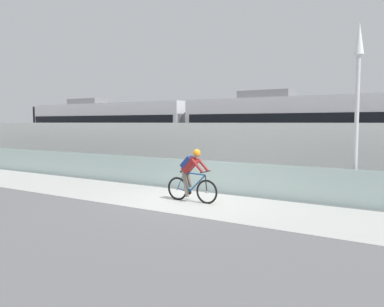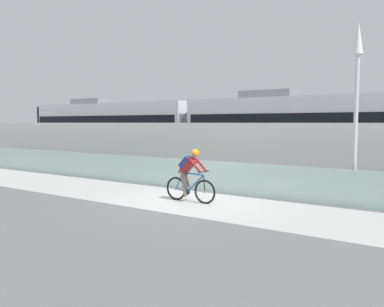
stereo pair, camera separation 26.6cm
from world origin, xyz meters
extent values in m
plane|color=slate|center=(0.00, 0.00, 0.00)|extent=(200.00, 200.00, 0.00)
cube|color=beige|center=(0.00, 0.00, 0.01)|extent=(32.00, 3.20, 0.01)
cube|color=#ADC6C1|center=(0.00, 1.85, 0.54)|extent=(32.00, 0.05, 1.08)
cube|color=silver|center=(0.00, 3.65, 1.19)|extent=(32.00, 0.36, 2.38)
cube|color=#595654|center=(0.00, 6.13, 0.00)|extent=(32.00, 0.08, 0.01)
cube|color=#595654|center=(0.00, 7.57, 0.00)|extent=(32.00, 0.08, 0.01)
cube|color=silver|center=(-9.92, 6.85, 1.90)|extent=(11.00, 2.50, 3.10)
cube|color=black|center=(-9.92, 6.85, 2.25)|extent=(10.56, 2.54, 1.04)
cube|color=red|center=(-9.92, 6.85, 0.53)|extent=(10.78, 2.53, 0.28)
cube|color=slate|center=(-11.90, 6.85, 3.63)|extent=(2.40, 1.10, 0.36)
cube|color=#232326|center=(-13.44, 6.85, 0.36)|extent=(1.40, 1.88, 0.20)
cylinder|color=black|center=(-13.44, 6.13, 0.30)|extent=(0.60, 0.10, 0.60)
cylinder|color=black|center=(-13.44, 7.57, 0.30)|extent=(0.60, 0.10, 0.60)
cube|color=#232326|center=(-6.40, 6.85, 0.36)|extent=(1.40, 1.88, 0.20)
cylinder|color=black|center=(-6.40, 6.13, 0.30)|extent=(0.60, 0.10, 0.60)
cylinder|color=black|center=(-6.40, 7.57, 0.30)|extent=(0.60, 0.10, 0.60)
cube|color=black|center=(-15.37, 6.85, 1.90)|extent=(0.16, 2.54, 2.94)
cube|color=silver|center=(1.58, 6.85, 1.90)|extent=(11.00, 2.50, 3.10)
cube|color=black|center=(1.58, 6.85, 2.25)|extent=(10.56, 2.54, 1.04)
cube|color=red|center=(1.58, 6.85, 0.53)|extent=(10.78, 2.53, 0.28)
cube|color=slate|center=(-0.40, 6.85, 3.63)|extent=(2.40, 1.10, 0.36)
cube|color=#232326|center=(-1.94, 6.85, 0.36)|extent=(1.40, 1.88, 0.20)
cylinder|color=black|center=(-1.94, 6.13, 0.30)|extent=(0.60, 0.10, 0.60)
cylinder|color=black|center=(-1.94, 7.57, 0.30)|extent=(0.60, 0.10, 0.60)
cylinder|color=#59595B|center=(-4.17, 6.85, 1.90)|extent=(0.60, 2.30, 2.30)
torus|color=black|center=(0.63, 0.00, 0.36)|extent=(0.72, 0.06, 0.72)
cylinder|color=#99999E|center=(0.63, 0.00, 0.36)|extent=(0.07, 0.10, 0.07)
torus|color=black|center=(-0.42, 0.00, 0.36)|extent=(0.72, 0.06, 0.72)
cylinder|color=#99999E|center=(-0.42, 0.00, 0.36)|extent=(0.07, 0.10, 0.07)
cylinder|color=#144C8C|center=(0.29, 0.00, 0.57)|extent=(0.60, 0.04, 0.58)
cylinder|color=#144C8C|center=(-0.09, 0.00, 0.59)|extent=(0.22, 0.04, 0.59)
cylinder|color=#144C8C|center=(0.20, 0.00, 0.86)|extent=(0.76, 0.04, 0.07)
cylinder|color=#144C8C|center=(-0.21, 0.00, 0.33)|extent=(0.43, 0.03, 0.09)
cylinder|color=#144C8C|center=(-0.30, 0.00, 0.62)|extent=(0.27, 0.02, 0.53)
cylinder|color=black|center=(0.60, 0.00, 0.60)|extent=(0.08, 0.03, 0.49)
cube|color=black|center=(-0.18, 0.00, 0.90)|extent=(0.24, 0.10, 0.05)
cylinder|color=black|center=(0.58, 0.00, 0.95)|extent=(0.03, 0.58, 0.03)
cylinder|color=#262628|center=(0.00, 0.00, 0.30)|extent=(0.18, 0.02, 0.18)
cube|color=maroon|center=(0.04, 0.00, 1.11)|extent=(0.50, 0.28, 0.51)
cube|color=navy|center=(-0.05, 0.00, 1.21)|extent=(0.38, 0.30, 0.38)
sphere|color=#997051|center=(0.28, 0.00, 1.46)|extent=(0.20, 0.20, 0.20)
sphere|color=orange|center=(0.28, 0.00, 1.49)|extent=(0.23, 0.23, 0.23)
cylinder|color=maroon|center=(0.40, -0.16, 1.12)|extent=(0.41, 0.08, 0.41)
cylinder|color=maroon|center=(0.40, 0.16, 1.12)|extent=(0.41, 0.08, 0.41)
cylinder|color=#726656|center=(-0.07, -0.09, 0.55)|extent=(0.25, 0.11, 0.79)
cylinder|color=#726656|center=(-0.07, 0.09, 0.69)|extent=(0.25, 0.11, 0.52)
cylinder|color=gray|center=(4.31, 2.15, 0.10)|extent=(0.24, 0.24, 0.20)
cylinder|color=silver|center=(4.31, 2.15, 2.20)|extent=(0.12, 0.12, 4.20)
cone|color=white|center=(4.31, 2.15, 4.75)|extent=(0.28, 0.28, 0.90)
camera|label=1|loc=(6.58, -9.91, 2.39)|focal=37.21mm
camera|label=2|loc=(6.80, -9.76, 2.39)|focal=37.21mm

